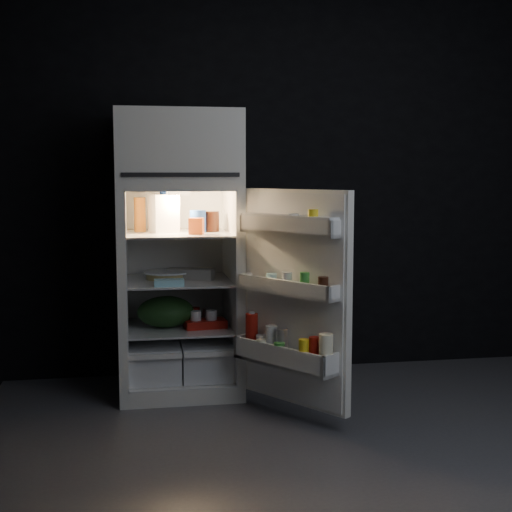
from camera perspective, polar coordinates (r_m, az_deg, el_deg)
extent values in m
cube|color=#4F4F55|center=(3.68, 8.93, -15.74)|extent=(4.00, 3.40, 0.00)
cube|color=black|center=(5.05, 2.91, 6.07)|extent=(4.00, 0.00, 2.70)
cube|color=white|center=(4.72, -6.11, -9.99)|extent=(0.76, 0.70, 0.10)
cube|color=white|center=(4.57, -10.66, -2.27)|extent=(0.05, 0.70, 1.20)
cube|color=white|center=(4.62, -1.81, -2.07)|extent=(0.05, 0.70, 1.20)
cube|color=white|center=(4.90, -6.47, -1.60)|extent=(0.66, 0.05, 1.20)
cube|color=white|center=(4.53, -6.31, 5.73)|extent=(0.76, 0.70, 0.06)
cube|color=white|center=(4.53, -6.35, 8.77)|extent=(0.76, 0.70, 0.42)
cube|color=black|center=(4.17, -6.00, 6.49)|extent=(0.68, 0.01, 0.02)
cube|color=white|center=(4.55, -10.30, -2.31)|extent=(0.01, 0.65, 1.20)
cube|color=white|center=(4.59, -2.12, -2.12)|extent=(0.01, 0.65, 1.20)
cube|color=white|center=(4.50, -6.29, 5.29)|extent=(0.66, 0.65, 0.01)
cube|color=white|center=(4.68, -6.10, -9.44)|extent=(0.66, 0.65, 0.01)
cube|color=white|center=(4.52, -6.24, 1.79)|extent=(0.65, 0.63, 0.01)
cube|color=white|center=(4.55, -6.19, -1.97)|extent=(0.65, 0.63, 0.01)
cube|color=white|center=(4.61, -6.15, -5.66)|extent=(0.65, 0.63, 0.01)
cube|color=white|center=(4.67, -8.18, -8.06)|extent=(0.32, 0.59, 0.22)
cube|color=white|center=(4.69, -4.10, -7.95)|extent=(0.32, 0.59, 0.22)
cube|color=white|center=(4.33, -8.05, -7.99)|extent=(0.32, 0.02, 0.03)
cube|color=white|center=(4.35, -3.66, -7.86)|extent=(0.32, 0.02, 0.03)
cube|color=#FFE5B2|center=(4.45, -6.24, 5.01)|extent=(0.14, 0.14, 0.02)
cube|color=white|center=(4.04, 3.21, -3.33)|extent=(0.48, 0.65, 1.22)
cube|color=white|center=(4.02, 2.95, -3.38)|extent=(0.42, 0.59, 1.18)
cube|color=white|center=(3.94, 2.57, 1.85)|extent=(0.46, 0.61, 0.02)
cube|color=white|center=(3.91, 2.23, 2.38)|extent=(0.41, 0.57, 0.10)
cube|color=white|center=(3.72, 6.32, 2.13)|extent=(0.09, 0.07, 0.10)
cube|color=white|center=(4.16, -0.78, 2.64)|extent=(0.09, 0.07, 0.10)
cube|color=white|center=(3.98, 2.50, -2.97)|extent=(0.47, 0.61, 0.02)
cube|color=white|center=(3.94, 2.10, -2.55)|extent=(0.41, 0.57, 0.09)
cube|color=white|center=(3.76, 6.21, -3.03)|extent=(0.09, 0.07, 0.09)
cube|color=white|center=(4.20, -0.82, -1.98)|extent=(0.09, 0.07, 0.09)
cube|color=white|center=(4.05, 2.27, -8.66)|extent=(0.50, 0.64, 0.02)
cube|color=white|center=(3.99, 1.69, -8.08)|extent=(0.41, 0.57, 0.13)
cube|color=white|center=(3.83, 5.95, -8.76)|extent=(0.13, 0.10, 0.13)
cube|color=white|center=(4.26, -1.01, -7.14)|extent=(0.13, 0.10, 0.13)
cube|color=white|center=(3.93, 2.58, 3.19)|extent=(0.45, 0.59, 0.02)
cylinder|color=yellow|center=(3.81, 4.57, 2.79)|extent=(0.08, 0.08, 0.13)
cylinder|color=silver|center=(3.91, 3.01, 2.69)|extent=(0.08, 0.08, 0.10)
cylinder|color=yellow|center=(4.06, 0.70, 2.77)|extent=(0.08, 0.08, 0.09)
cylinder|color=black|center=(3.80, 5.39, -2.47)|extent=(0.08, 0.08, 0.11)
cylinder|color=#338C33|center=(3.88, 3.92, -2.18)|extent=(0.07, 0.07, 0.12)
cylinder|color=silver|center=(3.97, 2.50, -2.06)|extent=(0.08, 0.08, 0.11)
cylinder|color=#97D8E9|center=(4.05, 1.25, -2.02)|extent=(0.08, 0.08, 0.09)
cylinder|color=#F6F2CA|center=(3.83, 5.61, -7.78)|extent=(0.11, 0.11, 0.21)
cylinder|color=#A3170D|center=(3.88, 4.69, -7.80)|extent=(0.08, 0.08, 0.18)
cylinder|color=#BBBABF|center=(4.04, 2.07, -7.15)|extent=(0.09, 0.09, 0.19)
cylinder|color=silver|center=(4.09, 1.24, -6.95)|extent=(0.09, 0.09, 0.20)
cylinder|color=silver|center=(4.15, 0.44, -7.21)|extent=(0.09, 0.09, 0.13)
cylinder|color=#A3170D|center=(4.19, -0.34, -6.26)|extent=(0.10, 0.10, 0.24)
cylinder|color=yellow|center=(3.88, 3.84, -7.89)|extent=(0.08, 0.08, 0.17)
cylinder|color=#338C33|center=(4.00, 1.88, -7.79)|extent=(0.08, 0.08, 0.12)
cylinder|color=#F6F2CA|center=(4.10, 0.44, -7.49)|extent=(0.08, 0.08, 0.12)
cylinder|color=white|center=(4.17, -0.34, -4.66)|extent=(0.05, 0.05, 0.02)
cube|color=white|center=(4.55, -7.40, 3.40)|extent=(0.20, 0.20, 0.24)
cylinder|color=#1C409A|center=(4.53, -4.67, 2.79)|extent=(0.12, 0.12, 0.14)
cylinder|color=black|center=(4.59, -3.60, 2.78)|extent=(0.12, 0.12, 0.13)
cylinder|color=#B3601C|center=(4.61, -9.27, 3.29)|extent=(0.08, 0.08, 0.22)
cube|color=#D15118|center=(4.38, -4.80, 2.40)|extent=(0.10, 0.09, 0.10)
cube|color=gray|center=(4.55, -5.27, -1.44)|extent=(0.32, 0.21, 0.07)
cylinder|color=tan|center=(4.60, -7.11, -1.57)|extent=(0.27, 0.27, 0.04)
cube|color=#97D8E9|center=(4.30, -6.97, -2.13)|extent=(0.18, 0.09, 0.04)
cube|color=#F6F2CA|center=(4.73, -4.38, -1.25)|extent=(0.15, 0.13, 0.05)
ellipsoid|color=#193815|center=(4.57, -7.23, -4.44)|extent=(0.38, 0.33, 0.20)
cube|color=#A3170D|center=(4.54, -4.09, -5.43)|extent=(0.28, 0.17, 0.05)
cylinder|color=#A3170D|center=(4.74, -4.91, -4.66)|extent=(0.07, 0.07, 0.09)
cylinder|color=#BBBABF|center=(4.72, -3.86, -4.70)|extent=(0.07, 0.07, 0.09)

